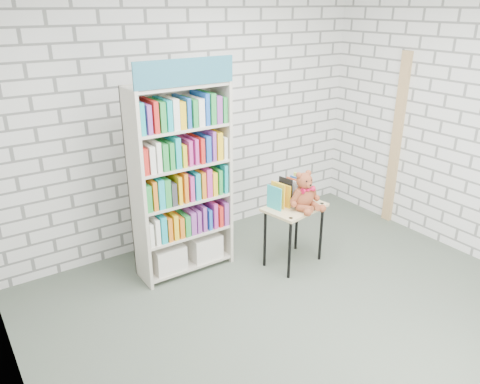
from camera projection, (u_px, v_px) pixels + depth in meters
ground at (306, 317)px, 4.18m from camera, size 4.50×4.50×0.00m
room_shell at (318, 121)px, 3.50m from camera, size 4.52×4.02×2.81m
bookshelf at (181, 180)px, 4.59m from camera, size 0.96×0.37×2.16m
display_table at (294, 214)px, 4.84m from camera, size 0.69×0.53×0.67m
table_books at (288, 192)px, 4.82m from camera, size 0.46×0.27×0.26m
teddy_bear at (305, 194)px, 4.69m from camera, size 0.36×0.33×0.39m
door_trim at (396, 141)px, 5.66m from camera, size 0.05×0.12×2.10m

